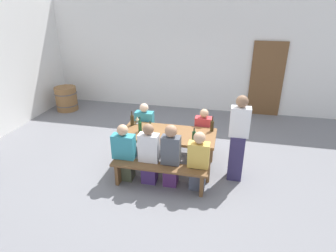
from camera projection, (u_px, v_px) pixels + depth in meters
ground_plane at (168, 166)px, 5.77m from camera, size 24.00×24.00×0.00m
back_wall at (194, 56)px, 8.29m from camera, size 14.00×0.20×3.20m
wooden_door at (266, 80)px, 7.98m from camera, size 0.90×0.06×2.10m
tasting_table at (168, 137)px, 5.50m from camera, size 1.83×0.85×0.75m
bench_near at (159, 171)px, 4.98m from camera, size 1.73×0.30×0.45m
bench_far at (175, 136)px, 6.28m from camera, size 1.73×0.30×0.45m
wine_bottle_0 at (132, 120)px, 5.77m from camera, size 0.08×0.08×0.30m
wine_bottle_1 at (150, 131)px, 5.25m from camera, size 0.08×0.08×0.33m
wine_bottle_2 at (212, 126)px, 5.51m from camera, size 0.07×0.07×0.31m
wine_bottle_3 at (140, 126)px, 5.49m from camera, size 0.07×0.07×0.31m
wine_bottle_4 at (194, 137)px, 5.08m from camera, size 0.07×0.07×0.28m
wine_glass_0 at (195, 132)px, 5.27m from camera, size 0.07×0.07×0.15m
wine_glass_1 at (137, 119)px, 5.84m from camera, size 0.08×0.08×0.15m
seated_guest_near_0 at (124, 154)px, 5.18m from camera, size 0.41×0.24×1.11m
seated_guest_near_1 at (149, 155)px, 5.08m from camera, size 0.36×0.24×1.17m
seated_guest_near_2 at (171, 156)px, 4.99m from camera, size 0.33×0.24×1.18m
seated_guest_near_3 at (198, 162)px, 4.91m from camera, size 0.37×0.24×1.10m
seated_guest_far_0 at (145, 129)px, 6.20m from camera, size 0.39×0.24×1.11m
seated_guest_far_1 at (203, 135)px, 5.95m from camera, size 0.36×0.24×1.08m
standing_host at (238, 140)px, 5.08m from camera, size 0.35×0.24×1.64m
wine_barrel at (66, 99)px, 8.61m from camera, size 0.67×0.67×0.72m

